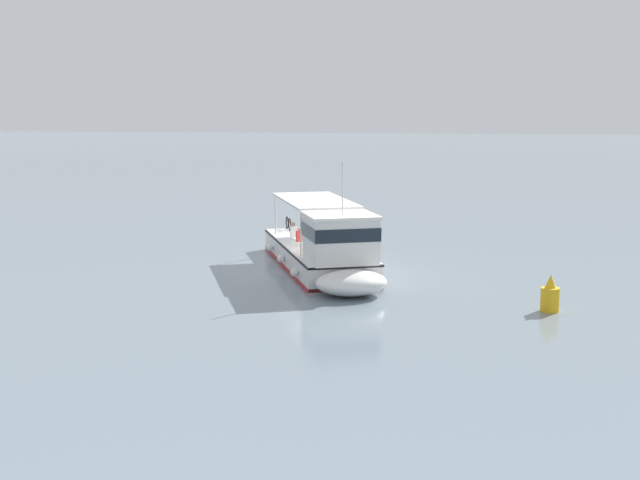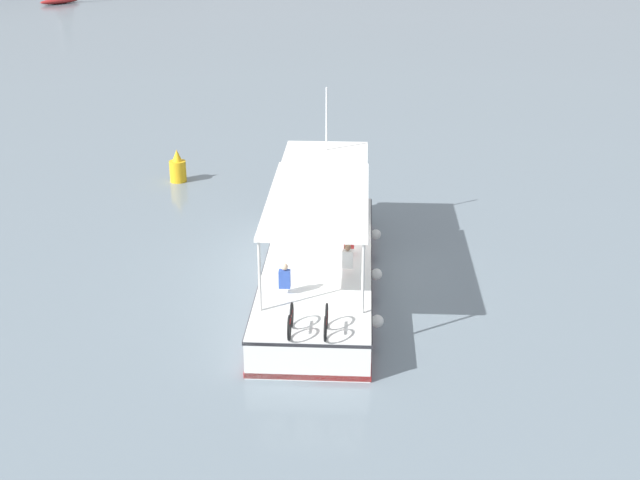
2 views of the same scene
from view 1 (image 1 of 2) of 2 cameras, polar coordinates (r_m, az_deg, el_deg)
ground_plane at (r=37.49m, az=0.48°, el=-2.26°), size 400.00×400.00×0.00m
ferry_main at (r=36.90m, az=0.35°, el=-0.84°), size 12.90×7.81×5.32m
channel_buoy at (r=31.40m, az=15.88°, el=-3.85°), size 0.70×0.70×1.40m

